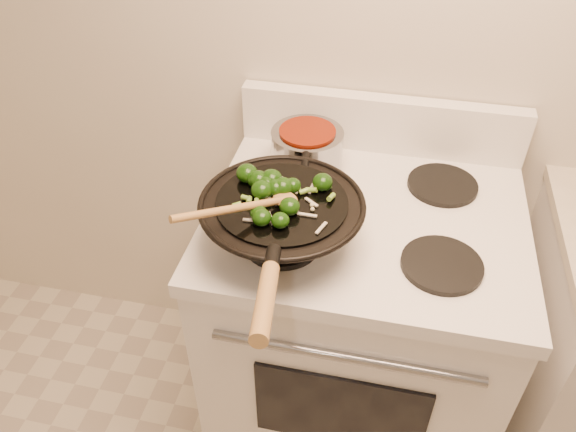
# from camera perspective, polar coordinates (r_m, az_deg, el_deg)

# --- Properties ---
(stove) EXTENTS (0.78, 0.67, 1.08)m
(stove) POSITION_cam_1_polar(r_m,az_deg,el_deg) (1.71, 6.66, -11.32)
(stove) COLOR white
(stove) RESTS_ON ground
(wok) EXTENTS (0.37, 0.61, 0.19)m
(wok) POSITION_cam_1_polar(r_m,az_deg,el_deg) (1.24, -0.64, -0.40)
(wok) COLOR black
(wok) RESTS_ON stove
(stirfry) EXTENTS (0.23, 0.20, 0.04)m
(stirfry) POSITION_cam_1_polar(r_m,az_deg,el_deg) (1.22, -1.49, 2.74)
(stirfry) COLOR black
(stirfry) RESTS_ON wok
(wooden_spoon) EXTENTS (0.23, 0.24, 0.09)m
(wooden_spoon) POSITION_cam_1_polar(r_m,az_deg,el_deg) (1.16, -3.35, 1.16)
(wooden_spoon) COLOR #A0753F
(wooden_spoon) RESTS_ON wok
(saucepan) EXTENTS (0.19, 0.30, 0.11)m
(saucepan) POSITION_cam_1_polar(r_m,az_deg,el_deg) (1.49, 1.94, 6.82)
(saucepan) COLOR gray
(saucepan) RESTS_ON stove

